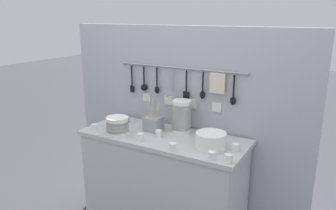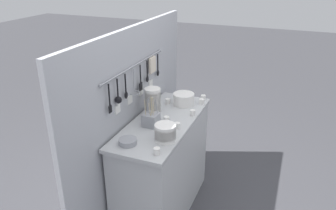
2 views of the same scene
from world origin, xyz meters
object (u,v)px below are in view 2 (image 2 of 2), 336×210
at_px(steel_mixing_bowl, 128,141).
at_px(cup_centre, 166,119).
at_px(cup_front_left, 193,113).
at_px(cup_mid_row, 168,101).
at_px(plate_stack, 184,99).
at_px(cup_back_right, 202,101).
at_px(cutlery_caddy, 151,119).
at_px(cup_edge_far, 157,151).
at_px(cup_front_right, 177,126).
at_px(cup_edge_near, 185,96).
at_px(cup_back_left, 203,98).
at_px(bowl_stack_back_corner, 165,133).
at_px(bowl_stack_wide_centre, 153,102).

height_order(steel_mixing_bowl, cup_centre, cup_centre).
bearing_deg(steel_mixing_bowl, cup_centre, -16.40).
height_order(cup_front_left, cup_mid_row, same).
xyz_separation_m(plate_stack, steel_mixing_bowl, (-0.85, 0.14, -0.03)).
relative_size(steel_mixing_bowl, cup_back_right, 2.78).
bearing_deg(cutlery_caddy, cup_mid_row, 5.13).
relative_size(cup_back_right, cup_edge_far, 1.00).
distance_m(cutlery_caddy, cup_mid_row, 0.48).
height_order(cutlery_caddy, cup_front_right, cutlery_caddy).
bearing_deg(cutlery_caddy, cup_back_right, -23.90).
relative_size(cup_edge_near, cup_back_left, 1.00).
relative_size(cup_edge_near, cup_edge_far, 1.00).
height_order(bowl_stack_back_corner, cup_back_left, bowl_stack_back_corner).
height_order(bowl_stack_back_corner, plate_stack, bowl_stack_back_corner).
relative_size(cup_edge_far, cup_front_right, 1.00).
xyz_separation_m(plate_stack, cup_edge_near, (0.16, 0.04, -0.03)).
height_order(cutlery_caddy, cup_centre, cutlery_caddy).
xyz_separation_m(bowl_stack_back_corner, cup_front_left, (0.50, -0.06, -0.04)).
bearing_deg(steel_mixing_bowl, plate_stack, -9.31).
height_order(cup_centre, cup_mid_row, same).
distance_m(cup_back_right, cup_edge_far, 0.97).
height_order(cup_back_left, cup_edge_far, same).
bearing_deg(cup_back_right, bowl_stack_back_corner, 175.74).
xyz_separation_m(steel_mixing_bowl, cup_front_left, (0.65, -0.30, 0.00)).
bearing_deg(cup_mid_row, steel_mixing_bowl, -179.53).
distance_m(cup_edge_near, cup_front_right, 0.65).
height_order(cutlery_caddy, cup_edge_near, cutlery_caddy).
bearing_deg(cup_centre, cup_edge_near, 2.84).
bearing_deg(cup_edge_far, plate_stack, 7.52).
bearing_deg(cup_edge_far, cup_mid_row, 17.12).
bearing_deg(bowl_stack_back_corner, cup_front_left, -6.57).
bearing_deg(plate_stack, steel_mixing_bowl, 170.69).
xyz_separation_m(steel_mixing_bowl, cutlery_caddy, (0.34, -0.04, 0.04)).
height_order(bowl_stack_back_corner, cup_front_right, bowl_stack_back_corner).
bearing_deg(cup_front_left, plate_stack, 38.06).
bearing_deg(bowl_stack_wide_centre, cup_edge_far, -153.27).
xyz_separation_m(cup_back_right, cup_front_right, (-0.55, 0.04, 0.00)).
bearing_deg(plate_stack, cutlery_caddy, 168.59).
xyz_separation_m(cup_edge_near, cup_back_right, (-0.08, -0.19, 0.00)).
distance_m(bowl_stack_back_corner, cup_front_right, 0.22).
relative_size(cup_mid_row, cup_front_right, 1.00).
height_order(plate_stack, steel_mixing_bowl, plate_stack).
height_order(steel_mixing_bowl, cup_mid_row, cup_mid_row).
distance_m(plate_stack, cup_edge_near, 0.16).
relative_size(plate_stack, cup_front_left, 4.07).
bearing_deg(plate_stack, cup_front_left, -141.94).
bearing_deg(cup_mid_row, cup_back_right, -69.45).
height_order(cup_centre, cup_front_right, same).
height_order(plate_stack, cup_mid_row, plate_stack).
height_order(steel_mixing_bowl, cutlery_caddy, cutlery_caddy).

